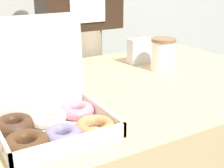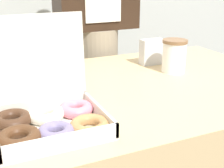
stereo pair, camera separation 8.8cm
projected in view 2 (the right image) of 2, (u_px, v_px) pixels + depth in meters
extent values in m
cube|color=silver|center=(51.00, 129.00, 0.79)|extent=(0.27, 0.23, 0.01)
cube|color=silver|center=(99.00, 112.00, 0.84)|extent=(0.01, 0.23, 0.04)
cube|color=silver|center=(63.00, 142.00, 0.69)|extent=(0.27, 0.01, 0.04)
cube|color=silver|center=(41.00, 105.00, 0.88)|extent=(0.27, 0.01, 0.04)
cube|color=silver|center=(36.00, 58.00, 0.85)|extent=(0.27, 0.02, 0.23)
torus|color=#4C2D19|center=(19.00, 139.00, 0.71)|extent=(0.14, 0.14, 0.03)
torus|color=#422819|center=(12.00, 120.00, 0.80)|extent=(0.12, 0.12, 0.03)
torus|color=slate|center=(56.00, 132.00, 0.74)|extent=(0.11, 0.11, 0.03)
torus|color=silver|center=(46.00, 114.00, 0.83)|extent=(0.14, 0.14, 0.03)
torus|color=#B27F4C|center=(90.00, 125.00, 0.77)|extent=(0.12, 0.12, 0.03)
torus|color=pink|center=(76.00, 109.00, 0.87)|extent=(0.12, 0.12, 0.03)
cylinder|color=white|center=(174.00, 57.00, 1.24)|extent=(0.09, 0.09, 0.12)
cylinder|color=brown|center=(175.00, 41.00, 1.22)|extent=(0.10, 0.10, 0.01)
cube|color=silver|center=(152.00, 52.00, 1.35)|extent=(0.10, 0.05, 0.11)
cylinder|color=gray|center=(98.00, 105.00, 1.74)|extent=(0.22, 0.22, 0.86)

